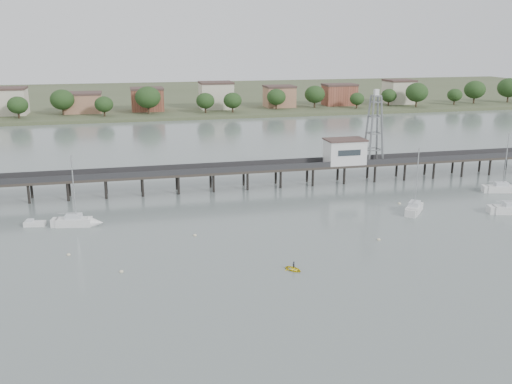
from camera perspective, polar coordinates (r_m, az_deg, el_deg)
ground_plane at (r=62.65m, az=7.85°, el=-13.61°), size 500.00×500.00×0.00m
pier at (r=115.84m, az=-2.74°, el=2.15°), size 150.00×5.00×5.50m
pier_building at (r=122.19m, az=8.87°, el=4.06°), size 8.40×5.40×5.30m
lattice_tower at (r=124.01m, az=11.75°, el=6.16°), size 3.20×3.20×15.50m
sailboat_e at (r=124.52m, az=23.75°, el=0.29°), size 7.84×3.93×12.51m
sailboat_b at (r=98.13m, az=-17.08°, el=-2.88°), size 7.80×3.45×12.52m
sailboat_c at (r=105.57m, az=15.65°, el=-1.50°), size 6.30×6.89×12.07m
white_tender at (r=100.56m, az=-21.30°, el=-2.97°), size 3.53×1.90×1.30m
yellow_dinghy at (r=76.88m, az=3.78°, el=-7.81°), size 1.72×1.41×2.44m
dinghy_occupant at (r=76.88m, az=3.78°, el=-7.81°), size 0.74×1.07×0.24m
mooring_buoys at (r=88.09m, az=-1.12°, el=-4.65°), size 58.54×21.24×0.39m
far_shore at (r=292.69m, az=-9.29°, el=9.40°), size 500.00×170.00×10.40m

